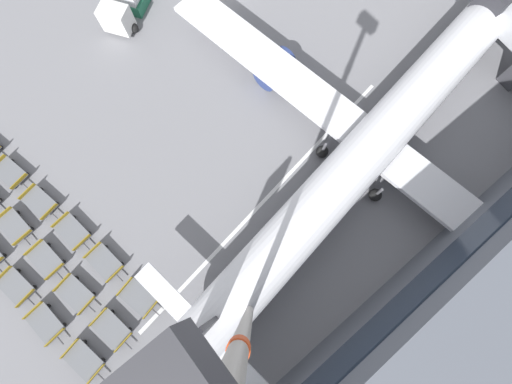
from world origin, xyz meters
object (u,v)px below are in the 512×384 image
object	(u,v)px
baggage_dolly_row_near_col_e	(46,323)
apron_light_mast	(245,326)
airplane	(385,131)
baggage_dolly_row_mid_b_col_c	(40,202)
baggage_dolly_row_mid_b_col_b	(10,173)
baggage_dolly_row_near_col_f	(84,360)
baggage_dolly_row_near_col_d	(16,286)
baggage_dolly_row_mid_a_col_c	(14,226)
baggage_dolly_row_mid_b_col_e	(105,262)
baggage_dolly_row_mid_a_col_d	(46,260)
baggage_dolly_row_mid_a_col_f	(112,329)
baggage_dolly_row_mid_b_col_d	(73,232)
baggage_dolly_row_mid_a_col_e	(76,294)
baggage_dolly_row_mid_b_col_f	(139,298)

from	to	relation	value
baggage_dolly_row_near_col_e	apron_light_mast	bearing A→B (deg)	55.37
airplane	baggage_dolly_row_mid_b_col_c	bearing A→B (deg)	-118.53
airplane	baggage_dolly_row_mid_b_col_b	world-z (taller)	airplane
baggage_dolly_row_near_col_f	baggage_dolly_row_mid_b_col_c	size ratio (longest dim) A/B	1.00
baggage_dolly_row_near_col_d	baggage_dolly_row_mid_a_col_c	xyz separation A→B (m)	(-4.18, 2.11, 0.00)
baggage_dolly_row_mid_b_col_e	baggage_dolly_row_mid_a_col_d	bearing A→B (deg)	-131.61
baggage_dolly_row_mid_b_col_e	apron_light_mast	xyz separation A→B (m)	(9.59, 6.68, 13.74)
baggage_dolly_row_mid_a_col_c	baggage_dolly_row_mid_a_col_f	size ratio (longest dim) A/B	0.99
baggage_dolly_row_mid_b_col_d	baggage_dolly_row_mid_b_col_e	bearing A→B (deg)	10.90
baggage_dolly_row_mid_a_col_c	baggage_dolly_row_mid_a_col_e	world-z (taller)	same
baggage_dolly_row_near_col_d	baggage_dolly_row_near_col_f	size ratio (longest dim) A/B	1.00
baggage_dolly_row_mid_b_col_b	baggage_dolly_row_mid_b_col_c	xyz separation A→B (m)	(3.77, 0.65, 0.00)
baggage_dolly_row_mid_b_col_c	baggage_dolly_row_mid_a_col_d	bearing A→B (deg)	-23.87
baggage_dolly_row_mid_a_col_d	baggage_dolly_row_mid_b_col_e	size ratio (longest dim) A/B	1.00
baggage_dolly_row_near_col_e	baggage_dolly_row_mid_b_col_d	bearing A→B (deg)	132.74
baggage_dolly_row_mid_a_col_e	baggage_dolly_row_mid_b_col_d	xyz separation A→B (m)	(-4.24, 2.24, 0.00)
baggage_dolly_row_mid_b_col_d	baggage_dolly_row_mid_a_col_d	bearing A→B (deg)	-77.69
baggage_dolly_row_near_col_f	baggage_dolly_row_mid_b_col_b	world-z (taller)	same
baggage_dolly_row_near_col_d	baggage_dolly_row_mid_b_col_b	xyz separation A→B (m)	(-8.42, 4.00, 0.00)
baggage_dolly_row_mid_a_col_e	airplane	bearing A→B (deg)	78.28
baggage_dolly_row_mid_a_col_d	baggage_dolly_row_mid_b_col_e	distance (m)	4.58
baggage_dolly_row_mid_b_col_d	baggage_dolly_row_near_col_e	bearing A→B (deg)	-47.26
baggage_dolly_row_mid_a_col_d	apron_light_mast	xyz separation A→B (m)	(12.63, 10.11, 13.74)
baggage_dolly_row_mid_b_col_b	baggage_dolly_row_mid_b_col_c	bearing A→B (deg)	9.76
baggage_dolly_row_mid_a_col_c	baggage_dolly_row_mid_b_col_d	size ratio (longest dim) A/B	1.00
baggage_dolly_row_mid_a_col_c	baggage_dolly_row_near_col_f	bearing A→B (deg)	-3.80
airplane	baggage_dolly_row_near_col_d	size ratio (longest dim) A/B	13.01
baggage_dolly_row_mid_a_col_d	baggage_dolly_row_near_col_e	bearing A→B (deg)	-29.64
baggage_dolly_row_mid_b_col_b	baggage_dolly_row_mid_b_col_f	size ratio (longest dim) A/B	1.00
baggage_dolly_row_near_col_d	baggage_dolly_row_mid_a_col_e	world-z (taller)	same
baggage_dolly_row_mid_a_col_e	baggage_dolly_row_mid_b_col_b	bearing A→B (deg)	176.21
baggage_dolly_row_mid_a_col_c	baggage_dolly_row_mid_b_col_e	size ratio (longest dim) A/B	1.00
baggage_dolly_row_mid_a_col_c	baggage_dolly_row_mid_a_col_d	bearing A→B (deg)	9.42
baggage_dolly_row_mid_b_col_e	baggage_dolly_row_near_col_f	bearing A→B (deg)	-44.45
baggage_dolly_row_mid_b_col_e	baggage_dolly_row_mid_b_col_f	xyz separation A→B (m)	(3.81, 0.58, 0.00)
baggage_dolly_row_near_col_d	baggage_dolly_row_mid_b_col_c	size ratio (longest dim) A/B	1.00
baggage_dolly_row_mid_a_col_c	baggage_dolly_row_mid_a_col_f	world-z (taller)	same
baggage_dolly_row_mid_a_col_d	baggage_dolly_row_mid_b_col_f	bearing A→B (deg)	30.28
baggage_dolly_row_mid_b_col_b	baggage_dolly_row_mid_b_col_e	world-z (taller)	same
airplane	baggage_dolly_row_near_col_e	xyz separation A→B (m)	(-4.99, -28.78, -2.38)
apron_light_mast	baggage_dolly_row_mid_b_col_b	bearing A→B (deg)	-156.87
baggage_dolly_row_mid_a_col_d	baggage_dolly_row_mid_b_col_b	xyz separation A→B (m)	(-8.08, 1.26, 0.00)
airplane	apron_light_mast	xyz separation A→B (m)	(3.59, -16.36, 11.36)
baggage_dolly_row_mid_a_col_e	baggage_dolly_row_mid_a_col_c	bearing A→B (deg)	-171.51
baggage_dolly_row_mid_a_col_e	baggage_dolly_row_near_col_f	bearing A→B (deg)	-23.70
baggage_dolly_row_mid_b_col_b	baggage_dolly_row_mid_b_col_e	bearing A→B (deg)	11.02
baggage_dolly_row_near_col_d	baggage_dolly_row_mid_b_col_f	distance (m)	9.38
baggage_dolly_row_mid_a_col_d	apron_light_mast	distance (m)	21.22
baggage_dolly_row_mid_b_col_c	baggage_dolly_row_near_col_d	bearing A→B (deg)	-45.04
baggage_dolly_row_mid_a_col_f	apron_light_mast	bearing A→B (deg)	59.73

